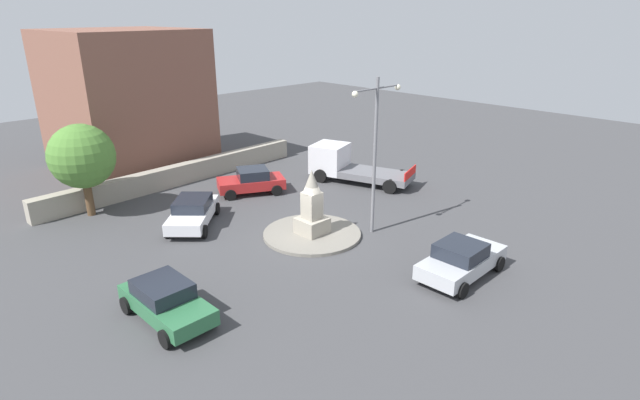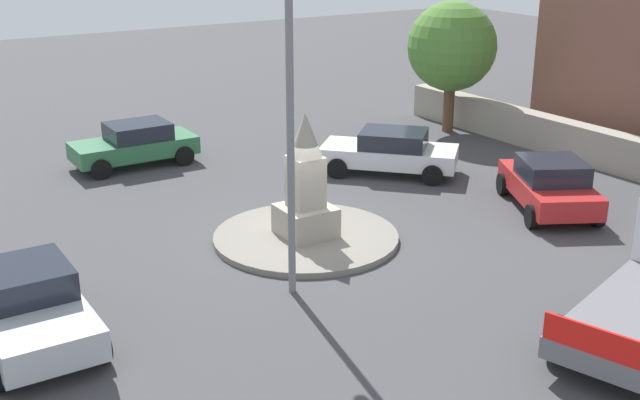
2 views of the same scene
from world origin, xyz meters
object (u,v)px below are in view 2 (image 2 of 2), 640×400
object	(u,v)px
car_red_waiting	(550,184)
car_silver_passing	(28,304)
streetlamp	(290,89)
car_green_far_side	(135,144)
monument	(306,186)
car_white_near_island	(390,151)
tree_near_wall	(452,47)

from	to	relation	value
car_red_waiting	car_silver_passing	xyz separation A→B (m)	(-0.11, -13.99, -0.00)
streetlamp	car_green_far_side	size ratio (longest dim) A/B	1.88
monument	car_white_near_island	bearing A→B (deg)	123.47
car_red_waiting	tree_near_wall	world-z (taller)	tree_near_wall
car_silver_passing	car_red_waiting	bearing A→B (deg)	89.55
streetlamp	car_silver_passing	bearing A→B (deg)	-98.87
monument	car_green_far_side	xyz separation A→B (m)	(-8.46, -1.48, -0.70)
car_red_waiting	car_green_far_side	xyz separation A→B (m)	(-10.12, -8.36, -0.02)
tree_near_wall	car_green_far_side	bearing A→B (deg)	-99.54
monument	car_silver_passing	xyz separation A→B (m)	(1.54, -7.11, -0.69)
monument	streetlamp	distance (m)	4.26
car_silver_passing	car_green_far_side	bearing A→B (deg)	150.64
streetlamp	car_red_waiting	world-z (taller)	streetlamp
car_silver_passing	car_green_far_side	world-z (taller)	car_silver_passing
car_white_near_island	car_green_far_side	world-z (taller)	car_green_far_side
monument	tree_near_wall	world-z (taller)	tree_near_wall
monument	car_silver_passing	size ratio (longest dim) A/B	0.74
monument	streetlamp	bearing A→B (deg)	-36.41
car_silver_passing	tree_near_wall	xyz separation A→B (m)	(-8.05, 17.25, 2.45)
monument	tree_near_wall	distance (m)	12.18
tree_near_wall	car_red_waiting	bearing A→B (deg)	-21.76
car_red_waiting	car_white_near_island	xyz separation A→B (m)	(-5.03, -1.77, -0.02)
car_silver_passing	car_green_far_side	size ratio (longest dim) A/B	1.07
streetlamp	tree_near_wall	distance (m)	14.90
car_white_near_island	tree_near_wall	xyz separation A→B (m)	(-3.13, 5.03, 2.46)
car_green_far_side	tree_near_wall	bearing A→B (deg)	80.46
streetlamp	car_white_near_island	xyz separation A→B (m)	(-5.76, 6.86, -3.77)
monument	car_white_near_island	distance (m)	6.17
tree_near_wall	streetlamp	bearing A→B (deg)	-53.22
car_red_waiting	car_silver_passing	bearing A→B (deg)	-90.45
streetlamp	car_green_far_side	bearing A→B (deg)	178.56
car_white_near_island	streetlamp	bearing A→B (deg)	-50.02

